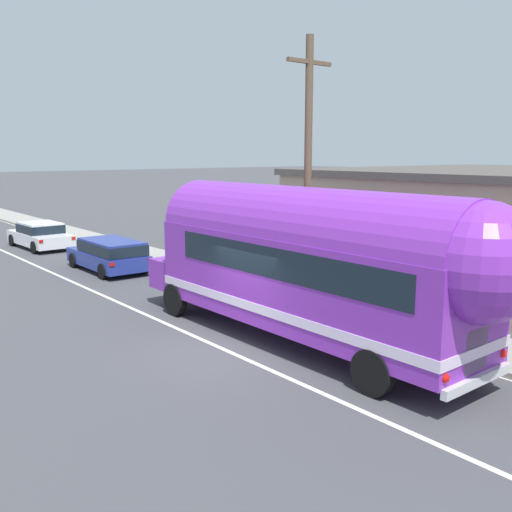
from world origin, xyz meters
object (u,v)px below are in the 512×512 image
Objects in this scene: utility_pole at (308,170)px; painted_bus at (314,260)px; car_lead at (110,253)px; car_second at (40,234)px.

painted_bus is (-2.71, -3.08, -2.12)m from utility_pole.
utility_pole is 1.88× the size of car_lead.
utility_pole reaches higher than car_second.
painted_bus reaches higher than car_lead.
utility_pole reaches higher than painted_bus.
utility_pole is 17.90m from car_second.
utility_pole is at bearing -74.70° from car_lead.
car_lead is (-2.54, 9.30, -3.63)m from utility_pole.
car_lead is 0.96× the size of car_second.
car_lead is at bearing 105.30° from utility_pole.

